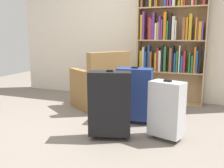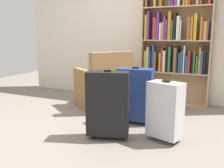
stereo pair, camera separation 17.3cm
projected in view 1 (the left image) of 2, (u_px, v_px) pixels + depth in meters
name	position (u px, v px, depth m)	size (l,w,h in m)	color
ground_plane	(88.00, 134.00, 2.91)	(8.17, 8.17, 0.00)	slate
back_wall	(135.00, 26.00, 4.45)	(4.67, 0.10, 2.60)	beige
bookshelf	(171.00, 36.00, 4.08)	(1.10, 0.26, 2.09)	tan
armchair	(101.00, 88.00, 3.92)	(0.97, 0.97, 0.90)	olive
mug	(139.00, 108.00, 3.80)	(0.12, 0.08, 0.10)	white
suitcase_silver	(167.00, 109.00, 2.70)	(0.40, 0.31, 0.67)	#B7BABF
suitcase_black	(110.00, 104.00, 2.72)	(0.50, 0.32, 0.78)	black
suitcase_navy_blue	(134.00, 94.00, 3.24)	(0.47, 0.27, 0.74)	navy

